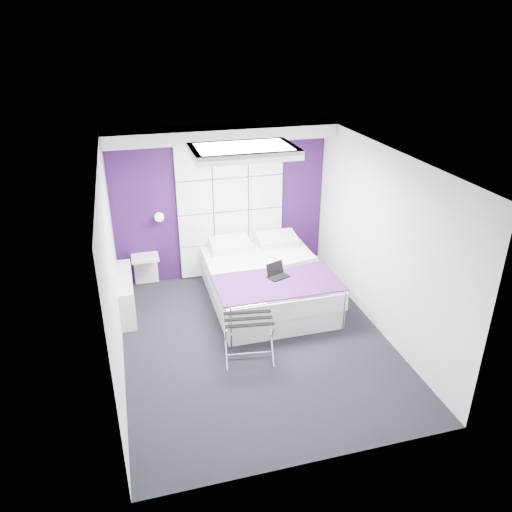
# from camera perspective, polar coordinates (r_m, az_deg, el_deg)

# --- Properties ---
(floor) EXTENTS (4.40, 4.40, 0.00)m
(floor) POSITION_cam_1_polar(r_m,az_deg,el_deg) (7.09, -0.04, -9.69)
(floor) COLOR black
(floor) RESTS_ON ground
(ceiling) EXTENTS (4.40, 4.40, 0.00)m
(ceiling) POSITION_cam_1_polar(r_m,az_deg,el_deg) (5.99, -0.05, 11.16)
(ceiling) COLOR white
(ceiling) RESTS_ON wall_back
(wall_back) EXTENTS (3.60, 0.00, 3.60)m
(wall_back) POSITION_cam_1_polar(r_m,az_deg,el_deg) (8.42, -4.01, 6.06)
(wall_back) COLOR silver
(wall_back) RESTS_ON floor
(wall_left) EXTENTS (0.00, 4.40, 4.40)m
(wall_left) POSITION_cam_1_polar(r_m,az_deg,el_deg) (6.25, -16.18, -2.01)
(wall_left) COLOR silver
(wall_left) RESTS_ON floor
(wall_right) EXTENTS (0.00, 4.40, 4.40)m
(wall_right) POSITION_cam_1_polar(r_m,az_deg,el_deg) (7.08, 14.16, 1.51)
(wall_right) COLOR silver
(wall_right) RESTS_ON floor
(accent_wall) EXTENTS (3.58, 0.02, 2.58)m
(accent_wall) POSITION_cam_1_polar(r_m,az_deg,el_deg) (8.41, -4.00, 6.04)
(accent_wall) COLOR #2D0E3D
(accent_wall) RESTS_ON wall_back
(soffit) EXTENTS (3.58, 0.50, 0.20)m
(soffit) POSITION_cam_1_polar(r_m,az_deg,el_deg) (7.86, -3.90, 13.77)
(soffit) COLOR silver
(soffit) RESTS_ON wall_back
(headboard) EXTENTS (1.80, 0.08, 2.30)m
(headboard) POSITION_cam_1_polar(r_m,az_deg,el_deg) (8.43, -2.90, 5.19)
(headboard) COLOR silver
(headboard) RESTS_ON wall_back
(skylight) EXTENTS (1.36, 0.86, 0.12)m
(skylight) POSITION_cam_1_polar(r_m,az_deg,el_deg) (6.57, -1.46, 11.96)
(skylight) COLOR white
(skylight) RESTS_ON ceiling
(wall_lamp) EXTENTS (0.15, 0.15, 0.15)m
(wall_lamp) POSITION_cam_1_polar(r_m,az_deg,el_deg) (8.19, -11.03, 4.49)
(wall_lamp) COLOR white
(wall_lamp) RESTS_ON wall_back
(radiator) EXTENTS (0.22, 1.20, 0.60)m
(radiator) POSITION_cam_1_polar(r_m,az_deg,el_deg) (7.86, -14.61, -4.20)
(radiator) COLOR silver
(radiator) RESTS_ON floor
(bed) EXTENTS (1.81, 2.20, 0.77)m
(bed) POSITION_cam_1_polar(r_m,az_deg,el_deg) (7.88, 1.22, -3.01)
(bed) COLOR silver
(bed) RESTS_ON floor
(nightstand) EXTENTS (0.44, 0.34, 0.05)m
(nightstand) POSITION_cam_1_polar(r_m,az_deg,el_deg) (8.40, -12.57, -0.18)
(nightstand) COLOR silver
(nightstand) RESTS_ON wall_back
(luggage_rack) EXTENTS (0.62, 0.46, 0.62)m
(luggage_rack) POSITION_cam_1_polar(r_m,az_deg,el_deg) (6.60, -0.86, -9.37)
(luggage_rack) COLOR silver
(luggage_rack) RESTS_ON floor
(laptop) EXTENTS (0.30, 0.21, 0.22)m
(laptop) POSITION_cam_1_polar(r_m,az_deg,el_deg) (7.42, 2.45, -1.94)
(laptop) COLOR black
(laptop) RESTS_ON bed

